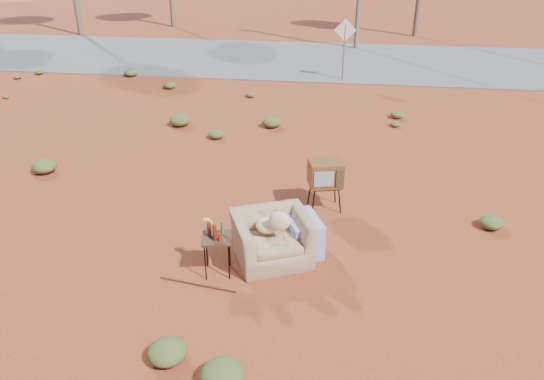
# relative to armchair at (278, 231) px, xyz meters

# --- Properties ---
(ground) EXTENTS (140.00, 140.00, 0.00)m
(ground) POSITION_rel_armchair_xyz_m (-0.62, -0.27, -0.52)
(ground) COLOR maroon
(ground) RESTS_ON ground
(highway) EXTENTS (140.00, 7.00, 0.04)m
(highway) POSITION_rel_armchair_xyz_m (-0.62, 14.73, -0.50)
(highway) COLOR #565659
(highway) RESTS_ON ground
(armchair) EXTENTS (1.65, 1.47, 1.11)m
(armchair) POSITION_rel_armchair_xyz_m (0.00, 0.00, 0.00)
(armchair) COLOR #906F4E
(armchair) RESTS_ON ground
(tv_unit) EXTENTS (0.76, 0.66, 1.04)m
(tv_unit) POSITION_rel_armchair_xyz_m (0.70, 1.86, 0.25)
(tv_unit) COLOR black
(tv_unit) RESTS_ON ground
(side_table) EXTENTS (0.55, 0.55, 0.96)m
(side_table) POSITION_rel_armchair_xyz_m (-0.96, -0.56, 0.19)
(side_table) COLOR #382014
(side_table) RESTS_ON ground
(rusty_bar) EXTENTS (1.30, 0.24, 0.03)m
(rusty_bar) POSITION_rel_armchair_xyz_m (-1.18, -0.97, -0.50)
(rusty_bar) COLOR #522216
(rusty_bar) RESTS_ON ground
(road_sign) EXTENTS (0.78, 0.06, 2.19)m
(road_sign) POSITION_rel_armchair_xyz_m (0.88, 11.73, 0.98)
(road_sign) COLOR brown
(road_sign) RESTS_ON ground
(scrub_patch) EXTENTS (17.49, 8.07, 0.33)m
(scrub_patch) POSITION_rel_armchair_xyz_m (-1.44, 4.14, -0.38)
(scrub_patch) COLOR #455525
(scrub_patch) RESTS_ON ground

